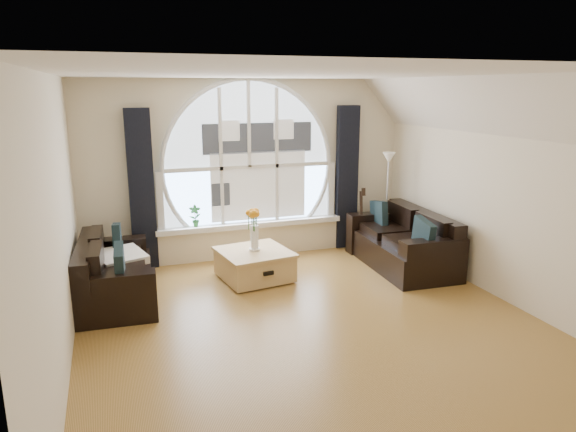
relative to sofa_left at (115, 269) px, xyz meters
The scene contains 21 objects.
ground 2.58m from the sofa_left, 36.92° to the right, with size 5.00×5.50×0.01m, color brown.
ceiling 3.43m from the sofa_left, 36.92° to the right, with size 5.00×5.50×0.01m, color silver.
wall_back 2.56m from the sofa_left, 30.99° to the left, with size 5.00×0.01×2.70m, color beige.
wall_front 4.83m from the sofa_left, 64.57° to the right, with size 5.00×0.01×2.70m, color beige.
wall_left 1.86m from the sofa_left, 106.96° to the right, with size 0.01×5.50×2.70m, color beige.
wall_right 4.88m from the sofa_left, 18.63° to the right, with size 0.01×5.50×2.70m, color beige.
attic_slope 4.91m from the sofa_left, 19.85° to the right, with size 0.92×5.50×0.72m, color silver.
arched_window 2.66m from the sofa_left, 30.37° to the left, with size 2.60×0.06×2.15m, color silver.
window_sill 2.33m from the sofa_left, 28.88° to the left, with size 2.90×0.22×0.08m, color white.
window_frame 2.64m from the sofa_left, 29.73° to the left, with size 2.76×0.08×2.15m, color white.
neighbor_house 2.71m from the sofa_left, 28.32° to the left, with size 1.70×0.02×1.50m, color silver.
curtain_left 1.40m from the sofa_left, 68.50° to the left, with size 0.35×0.12×2.30m, color black.
curtain_right 3.87m from the sofa_left, 16.87° to the left, with size 0.35×0.12×2.30m, color black.
sofa_left is the anchor object (origin of this frame).
sofa_right 3.99m from the sofa_left, ahead, with size 0.92×1.83×0.81m, color black.
coffee_chest 1.82m from the sofa_left, ahead, with size 0.91×0.91×0.44m, color tan.
throw_blanket 0.19m from the sofa_left, 63.69° to the left, with size 0.55×0.55×0.10m, color silver.
vase_flowers 1.87m from the sofa_left, ahead, with size 0.24×0.24×0.70m, color white.
floor_lamp 4.18m from the sofa_left, ahead, with size 0.24×0.24×1.60m, color #B2B2B2.
guitar 3.80m from the sofa_left, 11.74° to the left, with size 0.36×0.24×1.06m, color olive.
potted_plant 1.66m from the sofa_left, 43.65° to the left, with size 0.17×0.12×0.33m, color #1E6023.
Camera 1 is at (-2.02, -4.95, 2.57)m, focal length 32.71 mm.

